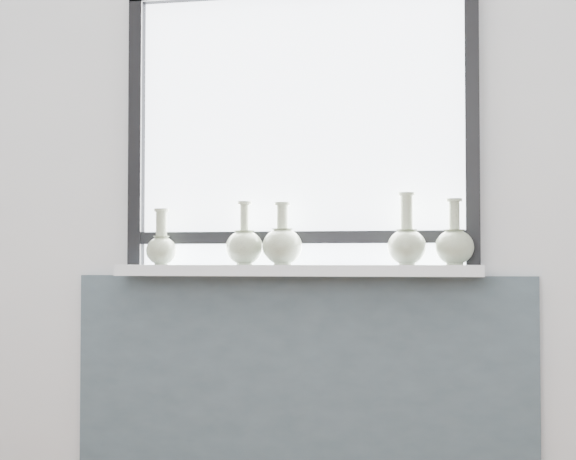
% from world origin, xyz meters
% --- Properties ---
extents(back_wall, '(3.60, 0.02, 2.60)m').
position_xyz_m(back_wall, '(0.00, 1.81, 1.30)').
color(back_wall, silver).
rests_on(back_wall, ground).
extents(apron_panel, '(1.70, 0.03, 0.86)m').
position_xyz_m(apron_panel, '(0.00, 1.78, 0.43)').
color(apron_panel, '#465763').
rests_on(apron_panel, ground).
extents(windowsill, '(1.32, 0.18, 0.04)m').
position_xyz_m(windowsill, '(0.00, 1.71, 0.88)').
color(windowsill, white).
rests_on(windowsill, apron_panel).
extents(window, '(1.30, 0.06, 1.05)m').
position_xyz_m(window, '(0.00, 1.77, 1.44)').
color(window, black).
rests_on(window, windowsill).
extents(vase_a, '(0.11, 0.11, 0.21)m').
position_xyz_m(vase_a, '(-0.50, 1.68, 0.97)').
color(vase_a, '#9DA98B').
rests_on(vase_a, windowsill).
extents(vase_b, '(0.14, 0.14, 0.23)m').
position_xyz_m(vase_b, '(-0.19, 1.71, 0.97)').
color(vase_b, '#9DA98B').
rests_on(vase_b, windowsill).
extents(vase_c, '(0.14, 0.14, 0.23)m').
position_xyz_m(vase_c, '(-0.05, 1.70, 0.98)').
color(vase_c, '#9DA98B').
rests_on(vase_c, windowsill).
extents(vase_d, '(0.14, 0.14, 0.25)m').
position_xyz_m(vase_d, '(0.40, 1.70, 0.98)').
color(vase_d, '#9DA98B').
rests_on(vase_d, windowsill).
extents(vase_e, '(0.13, 0.13, 0.23)m').
position_xyz_m(vase_e, '(0.56, 1.70, 0.97)').
color(vase_e, '#9DA98B').
rests_on(vase_e, windowsill).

